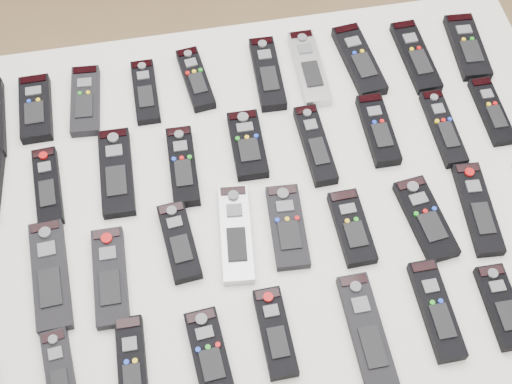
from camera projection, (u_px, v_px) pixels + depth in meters
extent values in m
plane|color=#93714B|center=(263.00, 313.00, 2.03)|extent=(4.00, 4.00, 0.00)
cube|color=white|center=(256.00, 203.00, 1.34)|extent=(1.25, 0.88, 0.04)
cylinder|color=beige|center=(12.00, 188.00, 1.82)|extent=(0.04, 0.04, 0.74)
cylinder|color=beige|center=(437.00, 124.00, 1.92)|extent=(0.04, 0.04, 0.74)
cube|color=black|center=(36.00, 108.00, 1.42)|extent=(0.06, 0.16, 0.02)
cube|color=black|center=(85.00, 101.00, 1.43)|extent=(0.07, 0.17, 0.02)
cube|color=black|center=(145.00, 92.00, 1.44)|extent=(0.05, 0.16, 0.02)
cube|color=black|center=(196.00, 79.00, 1.46)|extent=(0.06, 0.16, 0.02)
cube|color=black|center=(267.00, 74.00, 1.47)|extent=(0.06, 0.18, 0.02)
cube|color=#B7B7BC|center=(309.00, 68.00, 1.47)|extent=(0.05, 0.19, 0.02)
cube|color=black|center=(359.00, 60.00, 1.48)|extent=(0.08, 0.19, 0.02)
cube|color=black|center=(416.00, 56.00, 1.49)|extent=(0.06, 0.19, 0.02)
cube|color=black|center=(467.00, 47.00, 1.51)|extent=(0.07, 0.18, 0.02)
cube|color=black|center=(48.00, 186.00, 1.33)|extent=(0.05, 0.17, 0.02)
cube|color=black|center=(116.00, 172.00, 1.34)|extent=(0.06, 0.19, 0.02)
cube|color=black|center=(183.00, 166.00, 1.35)|extent=(0.05, 0.17, 0.02)
cube|color=black|center=(248.00, 145.00, 1.37)|extent=(0.06, 0.15, 0.02)
cube|color=black|center=(315.00, 145.00, 1.37)|extent=(0.05, 0.18, 0.02)
cube|color=black|center=(378.00, 130.00, 1.39)|extent=(0.05, 0.16, 0.02)
cube|color=black|center=(443.00, 128.00, 1.40)|extent=(0.04, 0.18, 0.02)
cube|color=black|center=(491.00, 111.00, 1.42)|extent=(0.04, 0.16, 0.02)
cube|color=black|center=(50.00, 275.00, 1.23)|extent=(0.07, 0.21, 0.02)
cube|color=black|center=(110.00, 277.00, 1.23)|extent=(0.06, 0.18, 0.02)
cube|color=black|center=(179.00, 242.00, 1.26)|extent=(0.06, 0.16, 0.02)
cube|color=#B7B7BC|center=(236.00, 234.00, 1.27)|extent=(0.07, 0.20, 0.02)
cube|color=black|center=(287.00, 227.00, 1.28)|extent=(0.07, 0.17, 0.02)
cube|color=black|center=(352.00, 228.00, 1.28)|extent=(0.06, 0.15, 0.02)
cube|color=black|center=(426.00, 219.00, 1.29)|extent=(0.08, 0.17, 0.02)
cube|color=black|center=(478.00, 209.00, 1.30)|extent=(0.06, 0.19, 0.02)
cube|color=black|center=(60.00, 375.00, 1.14)|extent=(0.06, 0.15, 0.02)
cube|color=black|center=(132.00, 369.00, 1.15)|extent=(0.05, 0.18, 0.02)
cube|color=black|center=(209.00, 354.00, 1.16)|extent=(0.07, 0.15, 0.02)
cube|color=black|center=(275.00, 332.00, 1.18)|extent=(0.05, 0.15, 0.02)
cube|color=black|center=(367.00, 333.00, 1.18)|extent=(0.06, 0.21, 0.02)
cube|color=black|center=(436.00, 310.00, 1.20)|extent=(0.05, 0.18, 0.02)
cube|color=black|center=(502.00, 307.00, 1.20)|extent=(0.05, 0.15, 0.02)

